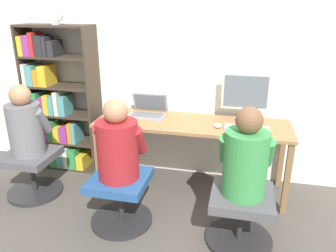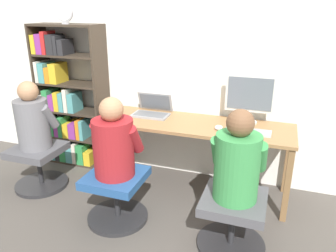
{
  "view_description": "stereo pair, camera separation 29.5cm",
  "coord_description": "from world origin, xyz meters",
  "px_view_note": "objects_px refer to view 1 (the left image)",
  "views": [
    {
      "loc": [
        0.44,
        -2.62,
        1.76
      ],
      "look_at": [
        -0.18,
        0.07,
        0.73
      ],
      "focal_mm": 35.0,
      "sensor_mm": 36.0,
      "label": 1
    },
    {
      "loc": [
        0.72,
        -2.54,
        1.76
      ],
      "look_at": [
        -0.18,
        0.07,
        0.73
      ],
      "focal_mm": 35.0,
      "sensor_mm": 36.0,
      "label": 2
    }
  ],
  "objects_px": {
    "laptop": "(148,111)",
    "desk_clock": "(54,13)",
    "person_at_monitor": "(246,158)",
    "person_at_laptop": "(118,145)",
    "person_near_shelf": "(25,125)",
    "desktop_monitor": "(245,95)",
    "bookshelf": "(56,107)",
    "office_chair_left": "(241,214)",
    "office_chair_side": "(32,170)",
    "office_chair_right": "(121,197)",
    "keyboard": "(247,128)"
  },
  "relations": [
    {
      "from": "person_at_monitor",
      "to": "office_chair_right",
      "type": "bearing_deg",
      "value": 178.68
    },
    {
      "from": "laptop",
      "to": "office_chair_side",
      "type": "height_order",
      "value": "laptop"
    },
    {
      "from": "desktop_monitor",
      "to": "person_at_laptop",
      "type": "relative_size",
      "value": 0.69
    },
    {
      "from": "person_at_laptop",
      "to": "office_chair_side",
      "type": "relative_size",
      "value": 1.26
    },
    {
      "from": "desktop_monitor",
      "to": "person_at_laptop",
      "type": "bearing_deg",
      "value": -137.77
    },
    {
      "from": "laptop",
      "to": "desk_clock",
      "type": "relative_size",
      "value": 1.71
    },
    {
      "from": "laptop",
      "to": "bookshelf",
      "type": "height_order",
      "value": "bookshelf"
    },
    {
      "from": "office_chair_right",
      "to": "person_at_monitor",
      "type": "xyz_separation_m",
      "value": [
        0.99,
        -0.02,
        0.48
      ]
    },
    {
      "from": "person_at_monitor",
      "to": "person_near_shelf",
      "type": "xyz_separation_m",
      "value": [
        -1.99,
        0.27,
        -0.0
      ]
    },
    {
      "from": "office_chair_left",
      "to": "office_chair_right",
      "type": "bearing_deg",
      "value": 178.4
    },
    {
      "from": "laptop",
      "to": "keyboard",
      "type": "relative_size",
      "value": 0.92
    },
    {
      "from": "office_chair_side",
      "to": "person_at_laptop",
      "type": "bearing_deg",
      "value": -13.23
    },
    {
      "from": "person_at_monitor",
      "to": "person_at_laptop",
      "type": "height_order",
      "value": "person_at_monitor"
    },
    {
      "from": "bookshelf",
      "to": "desktop_monitor",
      "type": "bearing_deg",
      "value": 0.93
    },
    {
      "from": "keyboard",
      "to": "person_near_shelf",
      "type": "distance_m",
      "value": 2.03
    },
    {
      "from": "office_chair_left",
      "to": "office_chair_side",
      "type": "bearing_deg",
      "value": 172.33
    },
    {
      "from": "desktop_monitor",
      "to": "bookshelf",
      "type": "distance_m",
      "value": 2.01
    },
    {
      "from": "office_chair_left",
      "to": "bookshelf",
      "type": "relative_size",
      "value": 0.33
    },
    {
      "from": "desktop_monitor",
      "to": "person_at_laptop",
      "type": "xyz_separation_m",
      "value": [
        -0.96,
        -0.87,
        -0.24
      ]
    },
    {
      "from": "desktop_monitor",
      "to": "keyboard",
      "type": "height_order",
      "value": "desktop_monitor"
    },
    {
      "from": "bookshelf",
      "to": "person_near_shelf",
      "type": "bearing_deg",
      "value": -86.2
    },
    {
      "from": "office_chair_right",
      "to": "office_chair_side",
      "type": "bearing_deg",
      "value": 166.51
    },
    {
      "from": "person_near_shelf",
      "to": "office_chair_left",
      "type": "bearing_deg",
      "value": -7.8
    },
    {
      "from": "laptop",
      "to": "office_chair_left",
      "type": "xyz_separation_m",
      "value": [
        0.97,
        -0.82,
        -0.51
      ]
    },
    {
      "from": "desk_clock",
      "to": "office_chair_right",
      "type": "bearing_deg",
      "value": -40.81
    },
    {
      "from": "person_at_monitor",
      "to": "person_at_laptop",
      "type": "xyz_separation_m",
      "value": [
        -0.99,
        0.03,
        -0.01
      ]
    },
    {
      "from": "keyboard",
      "to": "desk_clock",
      "type": "bearing_deg",
      "value": 175.11
    },
    {
      "from": "laptop",
      "to": "desk_clock",
      "type": "xyz_separation_m",
      "value": [
        -0.91,
        -0.02,
        0.93
      ]
    },
    {
      "from": "keyboard",
      "to": "laptop",
      "type": "bearing_deg",
      "value": 169.31
    },
    {
      "from": "person_at_laptop",
      "to": "bookshelf",
      "type": "bearing_deg",
      "value": 141.12
    },
    {
      "from": "office_chair_left",
      "to": "person_at_monitor",
      "type": "distance_m",
      "value": 0.48
    },
    {
      "from": "person_at_monitor",
      "to": "bookshelf",
      "type": "height_order",
      "value": "bookshelf"
    },
    {
      "from": "person_near_shelf",
      "to": "person_at_monitor",
      "type": "bearing_deg",
      "value": -7.66
    },
    {
      "from": "person_at_laptop",
      "to": "office_chair_side",
      "type": "height_order",
      "value": "person_at_laptop"
    },
    {
      "from": "keyboard",
      "to": "office_chair_left",
      "type": "distance_m",
      "value": 0.8
    },
    {
      "from": "person_at_laptop",
      "to": "keyboard",
      "type": "bearing_deg",
      "value": 31.46
    },
    {
      "from": "desktop_monitor",
      "to": "keyboard",
      "type": "xyz_separation_m",
      "value": [
        0.03,
        -0.26,
        -0.23
      ]
    },
    {
      "from": "office_chair_side",
      "to": "office_chair_left",
      "type": "bearing_deg",
      "value": -7.67
    },
    {
      "from": "keyboard",
      "to": "person_at_monitor",
      "type": "distance_m",
      "value": 0.63
    },
    {
      "from": "person_at_monitor",
      "to": "person_at_laptop",
      "type": "bearing_deg",
      "value": 178.4
    },
    {
      "from": "office_chair_side",
      "to": "person_at_monitor",
      "type": "bearing_deg",
      "value": -7.53
    },
    {
      "from": "desktop_monitor",
      "to": "person_at_monitor",
      "type": "relative_size",
      "value": 0.68
    },
    {
      "from": "person_at_monitor",
      "to": "bookshelf",
      "type": "distance_m",
      "value": 2.2
    },
    {
      "from": "desktop_monitor",
      "to": "office_chair_side",
      "type": "bearing_deg",
      "value": -162.03
    },
    {
      "from": "office_chair_side",
      "to": "person_near_shelf",
      "type": "xyz_separation_m",
      "value": [
        0.0,
        0.0,
        0.47
      ]
    },
    {
      "from": "laptop",
      "to": "person_near_shelf",
      "type": "bearing_deg",
      "value": -151.53
    },
    {
      "from": "laptop",
      "to": "office_chair_right",
      "type": "relative_size",
      "value": 0.69
    },
    {
      "from": "office_chair_right",
      "to": "person_at_monitor",
      "type": "bearing_deg",
      "value": -1.32
    },
    {
      "from": "desktop_monitor",
      "to": "desk_clock",
      "type": "distance_m",
      "value": 2.0
    },
    {
      "from": "keyboard",
      "to": "bookshelf",
      "type": "height_order",
      "value": "bookshelf"
    }
  ]
}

